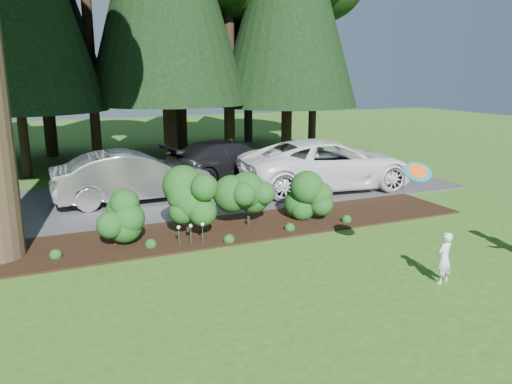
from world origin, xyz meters
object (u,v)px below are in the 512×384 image
Objects in this scene: frisbee at (418,172)px; car_silver_wagon at (132,176)px; car_white_suv at (328,164)px; car_dark_suv at (231,160)px; child at (444,258)px.

car_silver_wagon is at bearing 114.73° from frisbee.
car_dark_suv is at bearing 48.38° from car_white_suv.
car_dark_suv is at bearing -103.06° from child.
car_white_suv is 3.93m from car_dark_suv.
child is 1.83m from frisbee.
car_dark_suv is 10.76m from frisbee.
frisbee reaches higher than car_white_suv.
child is at bearing -37.77° from frisbee.
car_white_suv is at bearing -99.40° from car_silver_wagon.
car_dark_suv is 11.06m from child.
frisbee is (4.01, -8.71, 1.40)m from car_silver_wagon.
car_white_suv is at bearing -145.31° from car_dark_suv.
car_white_suv is 8.37m from frisbee.
frisbee is (-0.18, -10.67, 1.45)m from car_dark_suv.
car_white_suv reaches higher than car_dark_suv.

